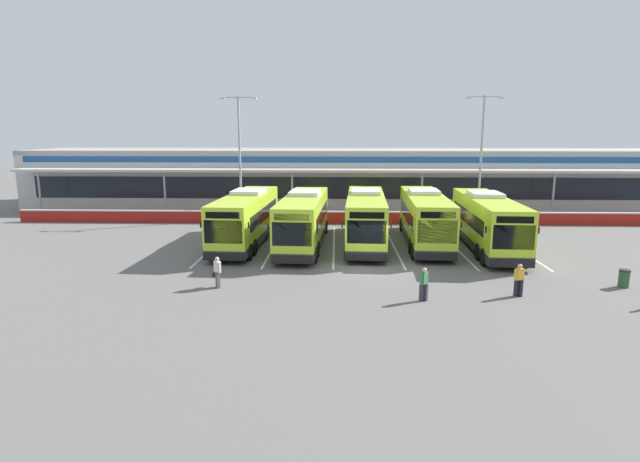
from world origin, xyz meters
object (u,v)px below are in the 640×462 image
Objects in this scene: coach_bus_leftmost at (246,219)px; pedestrian_in_dark_coat at (519,279)px; lamp_post_west at (240,150)px; lamp_post_centre at (481,150)px; pedestrian_near_bin at (424,283)px; litter_bin at (624,278)px; pedestrian_with_handbag at (217,271)px; coach_bus_centre at (366,219)px; coach_bus_rightmost at (487,223)px; coach_bus_right_centre at (425,219)px; coach_bus_left_centre at (304,221)px.

pedestrian_in_dark_coat is (15.25, -11.23, -0.91)m from coach_bus_leftmost.
lamp_post_west is 1.00× the size of lamp_post_centre.
coach_bus_leftmost reaches higher than pedestrian_near_bin.
pedestrian_near_bin is 0.15× the size of lamp_post_centre.
pedestrian_with_handbag is at bearing -177.99° from litter_bin.
coach_bus_leftmost is 11.40m from lamp_post_west.
litter_bin is (20.85, 0.73, -0.39)m from pedestrian_with_handbag.
coach_bus_rightmost is (8.16, -1.26, 0.00)m from coach_bus_centre.
coach_bus_right_centre is at bearing -123.73° from lamp_post_centre.
coach_bus_leftmost is 4.16m from coach_bus_left_centre.
lamp_post_centre reaches higher than pedestrian_with_handbag.
coach_bus_leftmost is at bearing 172.29° from coach_bus_left_centre.
coach_bus_centre reaches higher than pedestrian_near_bin.
coach_bus_right_centre reaches higher than pedestrian_near_bin.
pedestrian_in_dark_coat reaches higher than litter_bin.
coach_bus_leftmost is 16.67m from coach_bus_rightmost.
coach_bus_rightmost is 1.11× the size of lamp_post_centre.
lamp_post_centre is at bearing 42.88° from coach_bus_centre.
coach_bus_left_centre is 13.19m from pedestrian_near_bin.
pedestrian_with_handbag is at bearing -88.11° from coach_bus_leftmost.
coach_bus_leftmost is 10.37m from pedestrian_with_handbag.
lamp_post_centre reaches higher than coach_bus_leftmost.
coach_bus_centre is 13.35m from pedestrian_in_dark_coat.
pedestrian_with_handbag is (0.34, -10.32, -0.93)m from coach_bus_leftmost.
lamp_post_west is (-6.41, 10.78, 4.50)m from coach_bus_left_centre.
coach_bus_centre is at bearing 99.53° from pedestrian_near_bin.
pedestrian_near_bin is at bearing -60.06° from lamp_post_west.
litter_bin is at bearing -84.00° from lamp_post_centre.
pedestrian_near_bin is at bearing -99.69° from coach_bus_right_centre.
pedestrian_with_handbag is 0.15× the size of lamp_post_centre.
lamp_post_centre is at bearing 35.45° from coach_bus_left_centre.
coach_bus_left_centre is 1.00× the size of coach_bus_rightmost.
lamp_post_west is at bearing 137.15° from coach_bus_centre.
coach_bus_centre is at bearing 142.30° from litter_bin.
coach_bus_left_centre is at bearing -173.13° from coach_bus_right_centre.
coach_bus_leftmost is 1.00× the size of coach_bus_rightmost.
coach_bus_leftmost is 1.11× the size of lamp_post_west.
pedestrian_in_dark_coat and pedestrian_near_bin have the same top height.
coach_bus_rightmost is 13.18× the size of litter_bin.
coach_bus_right_centre reaches higher than litter_bin.
pedestrian_in_dark_coat is at bearing -77.59° from coach_bus_right_centre.
coach_bus_left_centre is at bearing 152.12° from litter_bin.
coach_bus_centre is 1.00× the size of coach_bus_rightmost.
coach_bus_rightmost is 9.79m from litter_bin.
coach_bus_right_centre is (8.56, 1.03, 0.00)m from coach_bus_left_centre.
coach_bus_right_centre is (4.20, 0.23, 0.00)m from coach_bus_centre.
coach_bus_right_centre is 13.24m from litter_bin.
pedestrian_in_dark_coat is at bearing -3.48° from pedestrian_with_handbag.
coach_bus_rightmost reaches higher than pedestrian_near_bin.
lamp_post_west reaches higher than coach_bus_leftmost.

